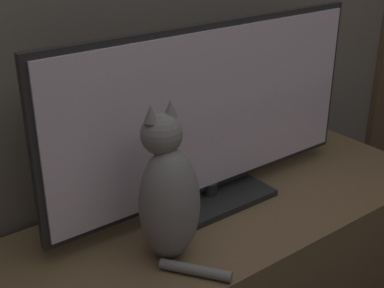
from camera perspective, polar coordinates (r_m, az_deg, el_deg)
tv_stand at (r=1.78m, az=3.31°, el=-12.83°), size 1.54×0.55×0.41m
tv at (r=1.60m, az=2.00°, el=2.79°), size 1.11×0.23×0.57m
cat at (r=1.38m, az=-2.58°, el=-5.57°), size 0.17×0.28×0.43m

